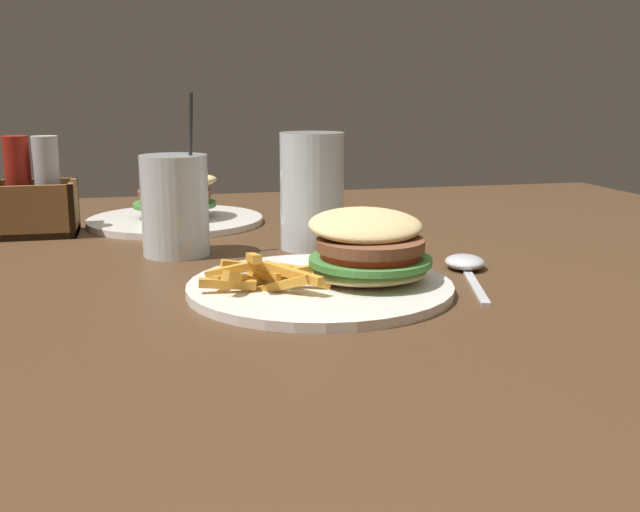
{
  "coord_description": "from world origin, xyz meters",
  "views": [
    {
      "loc": [
        -0.21,
        -0.9,
        0.95
      ],
      "look_at": [
        -0.03,
        -0.15,
        0.77
      ],
      "focal_mm": 42.0,
      "sensor_mm": 36.0,
      "label": 1
    }
  ],
  "objects_px": {
    "spoon": "(466,264)",
    "meal_plate_far": "(177,208)",
    "meal_plate_near": "(343,266)",
    "beer_glass": "(312,196)",
    "juice_glass": "(175,210)",
    "condiment_caddy": "(34,199)"
  },
  "relations": [
    {
      "from": "meal_plate_far",
      "to": "spoon",
      "type": "bearing_deg",
      "value": -51.36
    },
    {
      "from": "juice_glass",
      "to": "condiment_caddy",
      "type": "height_order",
      "value": "juice_glass"
    },
    {
      "from": "meal_plate_far",
      "to": "condiment_caddy",
      "type": "distance_m",
      "value": 0.21
    },
    {
      "from": "juice_glass",
      "to": "meal_plate_far",
      "type": "height_order",
      "value": "juice_glass"
    },
    {
      "from": "beer_glass",
      "to": "spoon",
      "type": "relative_size",
      "value": 0.83
    },
    {
      "from": "condiment_caddy",
      "to": "meal_plate_far",
      "type": "bearing_deg",
      "value": 12.77
    },
    {
      "from": "meal_plate_near",
      "to": "meal_plate_far",
      "type": "relative_size",
      "value": 1.02
    },
    {
      "from": "meal_plate_far",
      "to": "beer_glass",
      "type": "bearing_deg",
      "value": -53.75
    },
    {
      "from": "juice_glass",
      "to": "spoon",
      "type": "height_order",
      "value": "juice_glass"
    },
    {
      "from": "meal_plate_near",
      "to": "condiment_caddy",
      "type": "distance_m",
      "value": 0.54
    },
    {
      "from": "meal_plate_near",
      "to": "juice_glass",
      "type": "bearing_deg",
      "value": 126.66
    },
    {
      "from": "juice_glass",
      "to": "condiment_caddy",
      "type": "bearing_deg",
      "value": 136.56
    },
    {
      "from": "juice_glass",
      "to": "condiment_caddy",
      "type": "relative_size",
      "value": 1.43
    },
    {
      "from": "spoon",
      "to": "meal_plate_far",
      "type": "xyz_separation_m",
      "value": [
        -0.32,
        0.4,
        0.02
      ]
    },
    {
      "from": "beer_glass",
      "to": "juice_glass",
      "type": "xyz_separation_m",
      "value": [
        -0.18,
        -0.0,
        -0.01
      ]
    },
    {
      "from": "meal_plate_far",
      "to": "condiment_caddy",
      "type": "height_order",
      "value": "condiment_caddy"
    },
    {
      "from": "beer_glass",
      "to": "spoon",
      "type": "xyz_separation_m",
      "value": [
        0.15,
        -0.17,
        -0.06
      ]
    },
    {
      "from": "beer_glass",
      "to": "meal_plate_far",
      "type": "relative_size",
      "value": 0.56
    },
    {
      "from": "beer_glass",
      "to": "meal_plate_far",
      "type": "xyz_separation_m",
      "value": [
        -0.17,
        0.23,
        -0.05
      ]
    },
    {
      "from": "meal_plate_near",
      "to": "beer_glass",
      "type": "height_order",
      "value": "beer_glass"
    },
    {
      "from": "meal_plate_near",
      "to": "spoon",
      "type": "distance_m",
      "value": 0.18
    },
    {
      "from": "spoon",
      "to": "meal_plate_far",
      "type": "height_order",
      "value": "meal_plate_far"
    }
  ]
}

